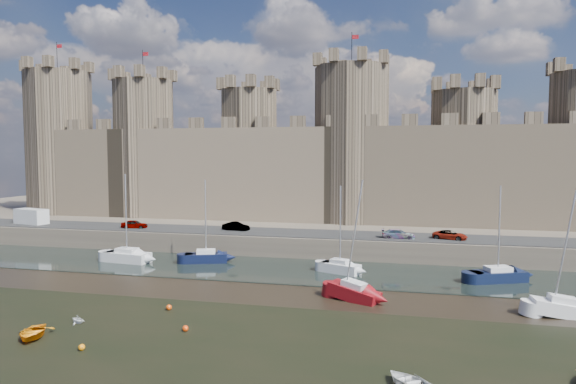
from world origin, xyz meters
name	(u,v)px	position (x,y,z in m)	size (l,w,h in m)	color
ground	(232,358)	(0.00, 0.00, 0.00)	(160.00, 160.00, 0.00)	black
water_channel	(307,271)	(0.00, 24.00, 0.04)	(160.00, 12.00, 0.08)	black
quay	(346,219)	(0.00, 60.00, 1.25)	(160.00, 60.00, 2.50)	#4C443A
road	(322,234)	(0.00, 34.00, 2.55)	(160.00, 7.00, 0.10)	black
castle	(333,160)	(-0.64, 48.00, 11.67)	(108.50, 11.00, 29.00)	#42382B
car_0	(134,224)	(-25.58, 33.11, 3.09)	(1.39, 3.45, 1.18)	gray
car_1	(236,226)	(-11.49, 34.25, 3.09)	(1.24, 3.56, 1.17)	gray
car_2	(398,234)	(9.40, 32.70, 3.07)	(1.59, 3.90, 1.13)	gray
car_3	(450,235)	(15.35, 33.39, 3.05)	(1.81, 3.93, 1.09)	gray
van	(31,217)	(-42.15, 33.50, 3.61)	(5.08, 2.03, 2.22)	silver
sailboat_0	(127,256)	(-21.23, 23.76, 0.80)	(5.66, 2.73, 10.21)	silver
sailboat_1	(206,256)	(-12.17, 25.59, 0.77)	(5.13, 3.37, 9.59)	black
sailboat_2	(340,266)	(3.59, 23.90, 0.76)	(4.58, 3.12, 9.22)	silver
sailboat_3	(498,275)	(19.19, 23.82, 0.74)	(5.79, 4.02, 9.46)	black
sailboat_4	(354,291)	(6.03, 14.38, 0.76)	(4.79, 3.37, 10.46)	maroon
sailboat_5	(563,307)	(22.30, 13.69, 0.72)	(4.74, 2.22, 9.91)	silver
dinghy_0	(32,334)	(-14.44, 0.12, 0.35)	(2.39, 0.69, 3.35)	orange
dinghy_2	(410,382)	(10.69, -1.57, 0.32)	(2.19, 0.64, 3.07)	silver
dinghy_3	(78,319)	(-13.34, 3.56, 0.31)	(1.02, 0.62, 1.18)	silver
buoy_0	(185,328)	(-4.84, 3.81, 0.22)	(0.44, 0.44, 0.44)	#EB3D0A
buoy_1	(169,307)	(-8.23, 8.12, 0.23)	(0.46, 0.46, 0.46)	#ED480A
buoy_4	(82,347)	(-9.83, -1.00, 0.21)	(0.43, 0.43, 0.43)	orange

